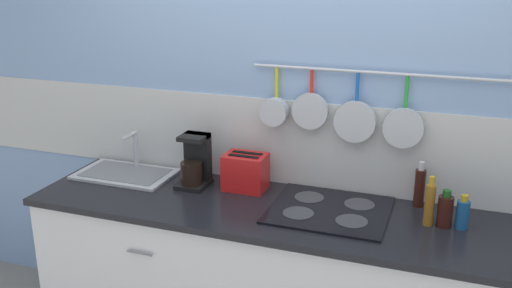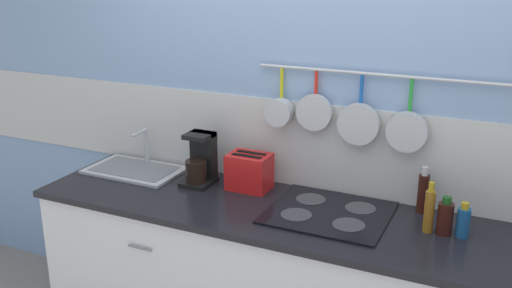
{
  "view_description": "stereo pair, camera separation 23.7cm",
  "coord_description": "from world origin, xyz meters",
  "px_view_note": "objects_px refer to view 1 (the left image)",
  "views": [
    {
      "loc": [
        0.74,
        -2.51,
        2.11
      ],
      "look_at": [
        -0.17,
        0.0,
        1.25
      ],
      "focal_mm": 40.0,
      "sensor_mm": 36.0,
      "label": 1
    },
    {
      "loc": [
        0.96,
        -2.42,
        2.11
      ],
      "look_at": [
        -0.17,
        0.0,
        1.25
      ],
      "focal_mm": 40.0,
      "sensor_mm": 36.0,
      "label": 2
    }
  ],
  "objects_px": {
    "bottle_dish_soap": "(420,187)",
    "bottle_hot_sauce": "(445,210)",
    "coffee_maker": "(195,164)",
    "bottle_olive_oil": "(430,204)",
    "bottle_vinegar": "(463,214)",
    "toaster": "(245,172)"
  },
  "relations": [
    {
      "from": "bottle_vinegar",
      "to": "bottle_olive_oil",
      "type": "bearing_deg",
      "value": -173.94
    },
    {
      "from": "coffee_maker",
      "to": "toaster",
      "type": "relative_size",
      "value": 1.2
    },
    {
      "from": "coffee_maker",
      "to": "bottle_dish_soap",
      "type": "distance_m",
      "value": 1.2
    },
    {
      "from": "bottle_vinegar",
      "to": "bottle_hot_sauce",
      "type": "bearing_deg",
      "value": -176.62
    },
    {
      "from": "bottle_olive_oil",
      "to": "bottle_hot_sauce",
      "type": "distance_m",
      "value": 0.08
    },
    {
      "from": "bottle_olive_oil",
      "to": "bottle_vinegar",
      "type": "bearing_deg",
      "value": 6.06
    },
    {
      "from": "coffee_maker",
      "to": "bottle_hot_sauce",
      "type": "height_order",
      "value": "coffee_maker"
    },
    {
      "from": "toaster",
      "to": "bottle_hot_sauce",
      "type": "xyz_separation_m",
      "value": [
        1.04,
        -0.11,
        -0.02
      ]
    },
    {
      "from": "bottle_vinegar",
      "to": "toaster",
      "type": "bearing_deg",
      "value": 174.62
    },
    {
      "from": "bottle_dish_soap",
      "to": "bottle_hot_sauce",
      "type": "height_order",
      "value": "bottle_dish_soap"
    },
    {
      "from": "bottle_dish_soap",
      "to": "bottle_hot_sauce",
      "type": "bearing_deg",
      "value": -55.81
    },
    {
      "from": "coffee_maker",
      "to": "bottle_olive_oil",
      "type": "distance_m",
      "value": 1.26
    },
    {
      "from": "coffee_maker",
      "to": "bottle_olive_oil",
      "type": "bearing_deg",
      "value": -3.85
    },
    {
      "from": "bottle_hot_sauce",
      "to": "bottle_vinegar",
      "type": "distance_m",
      "value": 0.08
    },
    {
      "from": "bottle_dish_soap",
      "to": "bottle_olive_oil",
      "type": "height_order",
      "value": "bottle_olive_oil"
    },
    {
      "from": "bottle_olive_oil",
      "to": "bottle_hot_sauce",
      "type": "height_order",
      "value": "bottle_olive_oil"
    },
    {
      "from": "bottle_vinegar",
      "to": "coffee_maker",
      "type": "bearing_deg",
      "value": 177.2
    },
    {
      "from": "toaster",
      "to": "bottle_dish_soap",
      "type": "distance_m",
      "value": 0.91
    },
    {
      "from": "toaster",
      "to": "bottle_vinegar",
      "type": "xyz_separation_m",
      "value": [
        1.12,
        -0.11,
        -0.03
      ]
    },
    {
      "from": "coffee_maker",
      "to": "bottle_hot_sauce",
      "type": "xyz_separation_m",
      "value": [
        1.32,
        -0.07,
        -0.04
      ]
    },
    {
      "from": "bottle_hot_sauce",
      "to": "bottle_vinegar",
      "type": "bearing_deg",
      "value": 3.38
    },
    {
      "from": "coffee_maker",
      "to": "bottle_olive_oil",
      "type": "xyz_separation_m",
      "value": [
        1.25,
        -0.08,
        -0.01
      ]
    }
  ]
}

